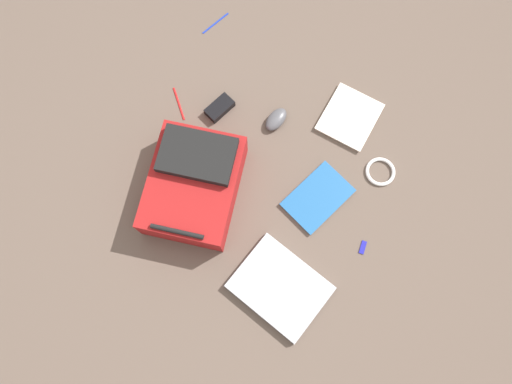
% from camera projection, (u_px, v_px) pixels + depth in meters
% --- Properties ---
extents(ground_plane, '(3.50, 3.50, 0.00)m').
position_uv_depth(ground_plane, '(254.00, 181.00, 1.80)').
color(ground_plane, brown).
extents(backpack, '(0.43, 0.48, 0.17)m').
position_uv_depth(backpack, '(194.00, 184.00, 1.71)').
color(backpack, maroon).
rests_on(backpack, ground_plane).
extents(laptop, '(0.34, 0.28, 0.03)m').
position_uv_depth(laptop, '(280.00, 287.00, 1.68)').
color(laptop, '#929296').
rests_on(laptop, ground_plane).
extents(book_red, '(0.22, 0.28, 0.01)m').
position_uv_depth(book_red, '(318.00, 198.00, 1.77)').
color(book_red, silver).
rests_on(book_red, ground_plane).
extents(book_manual, '(0.21, 0.23, 0.02)m').
position_uv_depth(book_manual, '(350.00, 117.00, 1.85)').
color(book_manual, silver).
rests_on(book_manual, ground_plane).
extents(computer_mouse, '(0.07, 0.11, 0.04)m').
position_uv_depth(computer_mouse, '(276.00, 119.00, 1.84)').
color(computer_mouse, '#4C4C51').
rests_on(computer_mouse, ground_plane).
extents(cable_coil, '(0.11, 0.11, 0.01)m').
position_uv_depth(cable_coil, '(380.00, 172.00, 1.80)').
color(cable_coil, silver).
rests_on(cable_coil, ground_plane).
extents(power_brick, '(0.08, 0.12, 0.03)m').
position_uv_depth(power_brick, '(220.00, 108.00, 1.86)').
color(power_brick, black).
rests_on(power_brick, ground_plane).
extents(pen_black, '(0.12, 0.10, 0.01)m').
position_uv_depth(pen_black, '(179.00, 103.00, 1.87)').
color(pen_black, red).
rests_on(pen_black, ground_plane).
extents(pen_blue, '(0.04, 0.14, 0.01)m').
position_uv_depth(pen_blue, '(215.00, 23.00, 1.97)').
color(pen_blue, '#1933B2').
rests_on(pen_blue, ground_plane).
extents(usb_stick, '(0.03, 0.05, 0.01)m').
position_uv_depth(usb_stick, '(364.00, 246.00, 1.73)').
color(usb_stick, '#191999').
rests_on(usb_stick, ground_plane).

